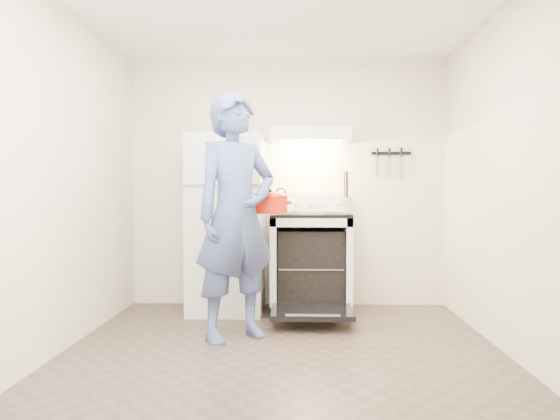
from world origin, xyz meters
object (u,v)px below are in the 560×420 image
object	(u,v)px
stove_body	(311,264)
tea_kettle	(281,201)
person	(236,216)
dutch_oven	(270,205)
refrigerator	(227,224)

from	to	relation	value
stove_body	tea_kettle	distance (m)	0.68
person	dutch_oven	world-z (taller)	person
person	stove_body	bearing A→B (deg)	20.78
refrigerator	person	xyz separation A→B (m)	(0.20, -0.97, 0.12)
stove_body	dutch_oven	bearing A→B (deg)	-115.13
stove_body	tea_kettle	bearing A→B (deg)	166.89
stove_body	dutch_oven	size ratio (longest dim) A/B	2.51
tea_kettle	person	size ratio (longest dim) A/B	0.13
dutch_oven	stove_body	bearing A→B (deg)	64.87
tea_kettle	stove_body	bearing A→B (deg)	-13.11
refrigerator	stove_body	distance (m)	0.90
tea_kettle	dutch_oven	distance (m)	0.83
refrigerator	tea_kettle	distance (m)	0.57
refrigerator	person	distance (m)	1.00
refrigerator	dutch_oven	size ratio (longest dim) A/B	4.64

